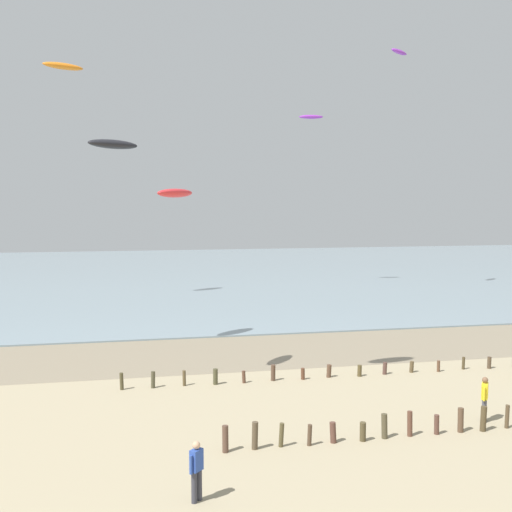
{
  "coord_description": "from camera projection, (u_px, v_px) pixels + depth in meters",
  "views": [
    {
      "loc": [
        -1.52,
        -9.09,
        8.22
      ],
      "look_at": [
        2.99,
        12.75,
        6.32
      ],
      "focal_mm": 44.12,
      "sensor_mm": 36.0,
      "label": 1
    }
  ],
  "objects": [
    {
      "name": "wet_sand_strip",
      "position": [
        157.0,
        356.0,
        33.61
      ],
      "size": [
        120.0,
        7.99,
        0.01
      ],
      "primitive_type": "cube",
      "color": "gray",
      "rests_on": "ground"
    },
    {
      "name": "sea",
      "position": [
        141.0,
        274.0,
        71.66
      ],
      "size": [
        160.0,
        70.0,
        0.1
      ],
      "primitive_type": "cube",
      "color": "#7F939E",
      "rests_on": "ground"
    },
    {
      "name": "groyne_mid",
      "position": [
        439.0,
        423.0,
        22.32
      ],
      "size": [
        15.37,
        0.38,
        0.95
      ],
      "color": "brown",
      "rests_on": "ground"
    },
    {
      "name": "groyne_far",
      "position": [
        317.0,
        372.0,
        29.42
      ],
      "size": [
        19.43,
        0.36,
        0.78
      ],
      "color": "#4B452C",
      "rests_on": "ground"
    },
    {
      "name": "person_mid_beach",
      "position": [
        485.0,
        398.0,
        23.55
      ],
      "size": [
        0.39,
        0.48,
        1.71
      ],
      "color": "#4C4C56",
      "rests_on": "ground"
    },
    {
      "name": "person_by_waterline",
      "position": [
        197.0,
        469.0,
        17.24
      ],
      "size": [
        0.43,
        0.43,
        1.71
      ],
      "color": "#383842",
      "rests_on": "ground"
    },
    {
      "name": "kite_aloft_0",
      "position": [
        311.0,
        117.0,
        59.94
      ],
      "size": [
        2.4,
        1.08,
        0.39
      ],
      "primitive_type": "ellipsoid",
      "rotation": [
        0.03,
        0.0,
        6.14
      ],
      "color": "purple"
    },
    {
      "name": "kite_aloft_1",
      "position": [
        113.0,
        144.0,
        33.78
      ],
      "size": [
        3.11,
        2.61,
        0.59
      ],
      "primitive_type": "ellipsoid",
      "rotation": [
        -0.11,
        0.0,
        3.75
      ],
      "color": "black"
    },
    {
      "name": "kite_aloft_2",
      "position": [
        63.0,
        66.0,
        49.43
      ],
      "size": [
        3.43,
        2.47,
        0.73
      ],
      "primitive_type": "ellipsoid",
      "rotation": [
        -0.21,
        0.0,
        3.6
      ],
      "color": "orange"
    },
    {
      "name": "kite_aloft_6",
      "position": [
        175.0,
        193.0,
        28.45
      ],
      "size": [
        2.21,
        2.35,
        0.5
      ],
      "primitive_type": "ellipsoid",
      "rotation": [
        -0.16,
        0.0,
        0.85
      ],
      "color": "red"
    },
    {
      "name": "kite_aloft_7",
      "position": [
        399.0,
        52.0,
        55.53
      ],
      "size": [
        2.44,
        2.13,
        0.67
      ],
      "primitive_type": "ellipsoid",
      "rotation": [
        0.43,
        0.0,
        0.64
      ],
      "color": "purple"
    }
  ]
}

